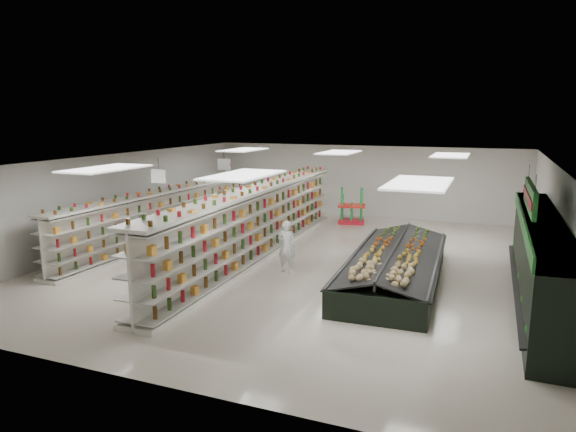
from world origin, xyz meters
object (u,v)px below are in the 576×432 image
at_px(gondola_left, 166,217).
at_px(shopper_main, 287,246).
at_px(gondola_center, 257,225).
at_px(produce_island, 395,265).
at_px(shopper_background, 223,212).
at_px(soda_endcap, 352,207).

xyz_separation_m(gondola_left, shopper_main, (5.54, -1.98, -0.09)).
bearing_deg(gondola_center, produce_island, -11.93).
bearing_deg(shopper_background, gondola_center, -102.47).
bearing_deg(gondola_left, gondola_center, -7.86).
bearing_deg(shopper_background, shopper_main, -100.98).
height_order(gondola_left, shopper_main, gondola_left).
bearing_deg(gondola_center, shopper_background, 135.29).
relative_size(soda_endcap, shopper_main, 0.93).
bearing_deg(produce_island, shopper_main, -172.75).
relative_size(produce_island, shopper_background, 3.93).
relative_size(gondola_left, shopper_main, 7.00).
distance_m(gondola_center, shopper_main, 2.02).
bearing_deg(shopper_main, gondola_center, -34.25).
bearing_deg(soda_endcap, gondola_center, -103.87).
relative_size(gondola_center, produce_island, 1.92).
height_order(gondola_left, gondola_center, gondola_center).
bearing_deg(shopper_main, produce_island, -167.70).
height_order(gondola_left, shopper_background, gondola_left).
xyz_separation_m(soda_endcap, shopper_background, (-4.16, -3.71, 0.17)).
relative_size(gondola_center, soda_endcap, 9.03).
distance_m(gondola_left, produce_island, 8.78).
relative_size(gondola_left, soda_endcap, 7.55).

